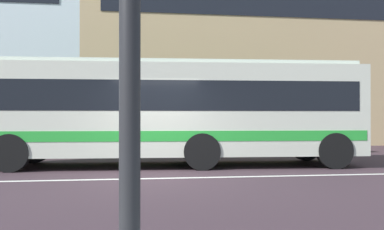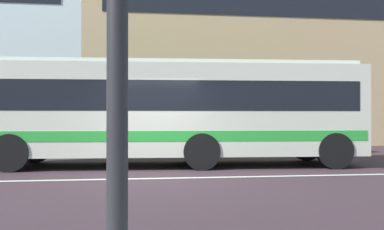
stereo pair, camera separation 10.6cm
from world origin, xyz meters
TOP-DOWN VIEW (x-y plane):
  - ground_plane at (0.00, 0.00)m, footprint 160.00×160.00m
  - lane_centre_line at (0.00, 0.00)m, footprint 60.00×0.16m
  - hedge_row_far at (-0.98, 6.68)m, footprint 19.08×1.10m
  - apartment_block_right at (8.96, 14.46)m, footprint 23.85×8.17m
  - transit_bus at (0.72, 2.65)m, footprint 10.88×3.10m

SIDE VIEW (x-z plane):
  - ground_plane at x=0.00m, z-range 0.00..0.00m
  - lane_centre_line at x=0.00m, z-range 0.00..0.01m
  - hedge_row_far at x=-0.98m, z-range 0.00..0.87m
  - transit_bus at x=0.72m, z-range 0.16..3.20m
  - apartment_block_right at x=8.96m, z-range 0.00..13.37m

